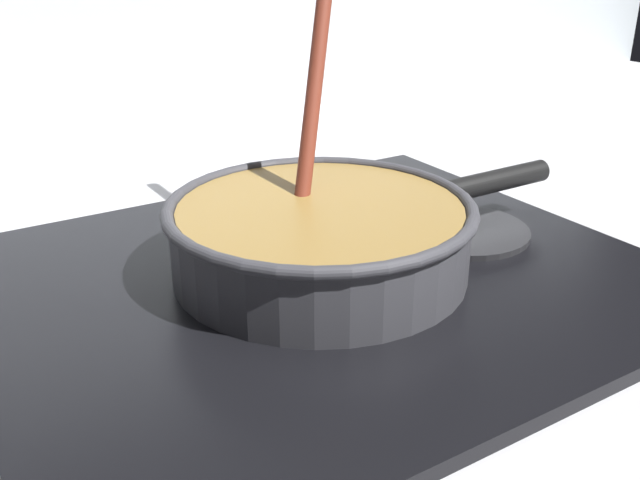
# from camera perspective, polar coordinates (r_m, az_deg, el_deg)

# --- Properties ---
(ground) EXTENTS (2.40, 1.60, 0.04)m
(ground) POSITION_cam_1_polar(r_m,az_deg,el_deg) (0.53, 14.74, -11.80)
(ground) COLOR #B7B7BC
(hob_plate) EXTENTS (0.56, 0.48, 0.01)m
(hob_plate) POSITION_cam_1_polar(r_m,az_deg,el_deg) (0.62, 0.00, -3.07)
(hob_plate) COLOR black
(hob_plate) RESTS_ON ground
(burner_ring) EXTENTS (0.16, 0.16, 0.01)m
(burner_ring) POSITION_cam_1_polar(r_m,az_deg,el_deg) (0.61, 0.00, -2.23)
(burner_ring) COLOR #592D0C
(burner_ring) RESTS_ON hob_plate
(spare_burner) EXTENTS (0.13, 0.13, 0.01)m
(spare_burner) POSITION_cam_1_polar(r_m,az_deg,el_deg) (0.71, 11.23, 0.77)
(spare_burner) COLOR #262628
(spare_burner) RESTS_ON hob_plate
(cooking_pan) EXTENTS (0.40, 0.26, 0.31)m
(cooking_pan) POSITION_cam_1_polar(r_m,az_deg,el_deg) (0.60, 0.15, 0.56)
(cooking_pan) COLOR #38383D
(cooking_pan) RESTS_ON hob_plate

